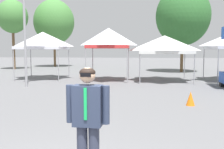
{
  "coord_description": "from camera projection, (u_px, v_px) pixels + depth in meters",
  "views": [
    {
      "loc": [
        1.15,
        -2.98,
        2.02
      ],
      "look_at": [
        0.17,
        4.58,
        1.3
      ],
      "focal_mm": 40.56,
      "sensor_mm": 36.0,
      "label": 1
    }
  ],
  "objects": [
    {
      "name": "tree_behind_tents_right",
      "position": [
        13.0,
        17.0,
        27.16
      ],
      "size": [
        3.25,
        3.25,
        7.48
      ],
      "color": "brown",
      "rests_on": "ground"
    },
    {
      "name": "tree_behind_tents_center",
      "position": [
        54.0,
        22.0,
        31.63
      ],
      "size": [
        5.02,
        5.02,
        8.37
      ],
      "color": "brown",
      "rests_on": "ground"
    },
    {
      "name": "traffic_cone_near_barrier",
      "position": [
        191.0,
        98.0,
        9.32
      ],
      "size": [
        0.32,
        0.32,
        0.52
      ],
      "primitive_type": "cone",
      "color": "orange",
      "rests_on": "ground"
    },
    {
      "name": "tree_behind_tents_left",
      "position": [
        183.0,
        16.0,
        23.61
      ],
      "size": [
        5.01,
        5.01,
        8.01
      ],
      "color": "brown",
      "rests_on": "ground"
    },
    {
      "name": "person_foreground",
      "position": [
        88.0,
        118.0,
        3.71
      ],
      "size": [
        0.65,
        0.26,
        1.78
      ],
      "color": "#33384C",
      "rests_on": "ground"
    },
    {
      "name": "canopy_tent_center",
      "position": [
        165.0,
        45.0,
        16.68
      ],
      "size": [
        3.47,
        3.47,
        3.02
      ],
      "color": "#9E9EA3",
      "rests_on": "ground"
    },
    {
      "name": "canopy_tent_right_of_center",
      "position": [
        109.0,
        38.0,
        16.98
      ],
      "size": [
        2.86,
        2.86,
        3.54
      ],
      "color": "#9E9EA3",
      "rests_on": "ground"
    },
    {
      "name": "canopy_tent_behind_center",
      "position": [
        43.0,
        41.0,
        18.04
      ],
      "size": [
        3.38,
        3.38,
        3.36
      ],
      "color": "#9E9EA3",
      "rests_on": "ground"
    },
    {
      "name": "light_pole_opposite_side",
      "position": [
        24.0,
        10.0,
        13.85
      ],
      "size": [
        0.36,
        0.36,
        7.35
      ],
      "color": "#9E9EA3",
      "rests_on": "ground"
    }
  ]
}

